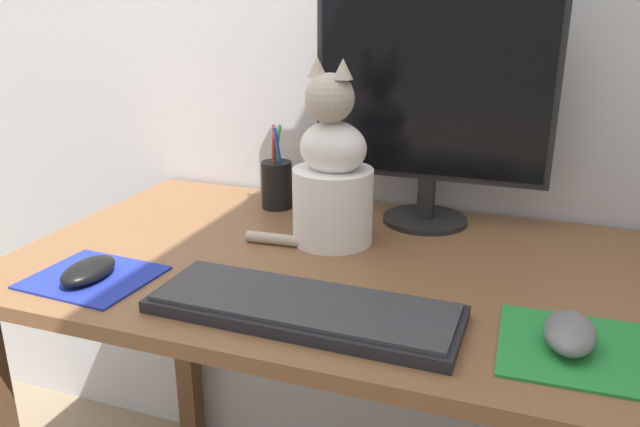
{
  "coord_description": "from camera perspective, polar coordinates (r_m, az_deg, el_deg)",
  "views": [
    {
      "loc": [
        0.29,
        -0.96,
        1.19
      ],
      "look_at": [
        -0.04,
        -0.07,
        0.86
      ],
      "focal_mm": 35.0,
      "sensor_mm": 36.0,
      "label": 1
    }
  ],
  "objects": [
    {
      "name": "mousepad_right",
      "position": [
        0.89,
        23.08,
        -11.43
      ],
      "size": [
        0.22,
        0.2,
        0.0
      ],
      "rotation": [
        0.0,
        0.0,
        0.03
      ],
      "color": "#238438",
      "rests_on": "desk"
    },
    {
      "name": "keyboard",
      "position": [
        0.91,
        -1.5,
        -8.61
      ],
      "size": [
        0.45,
        0.17,
        0.02
      ],
      "rotation": [
        0.0,
        0.0,
        -0.02
      ],
      "color": "black",
      "rests_on": "desk"
    },
    {
      "name": "mousepad_left",
      "position": [
        1.09,
        -20.03,
        -5.5
      ],
      "size": [
        0.2,
        0.18,
        0.0
      ],
      "rotation": [
        0.0,
        0.0,
        -0.06
      ],
      "color": "#1E2D9E",
      "rests_on": "desk"
    },
    {
      "name": "monitor",
      "position": [
        1.23,
        10.15,
        9.96
      ],
      "size": [
        0.46,
        0.17,
        0.45
      ],
      "color": "black",
      "rests_on": "desk"
    },
    {
      "name": "computer_mouse_left",
      "position": [
        1.07,
        -20.41,
        -4.9
      ],
      "size": [
        0.06,
        0.11,
        0.03
      ],
      "color": "black",
      "rests_on": "mousepad_left"
    },
    {
      "name": "cat",
      "position": [
        1.13,
        1.08,
        3.37
      ],
      "size": [
        0.24,
        0.19,
        0.34
      ],
      "rotation": [
        0.0,
        0.0,
        -0.29
      ],
      "color": "white",
      "rests_on": "desk"
    },
    {
      "name": "computer_mouse_right",
      "position": [
        0.88,
        21.86,
        -10.07
      ],
      "size": [
        0.06,
        0.11,
        0.04
      ],
      "color": "slate",
      "rests_on": "mousepad_right"
    },
    {
      "name": "pen_cup",
      "position": [
        1.35,
        -3.98,
        2.75
      ],
      "size": [
        0.07,
        0.07,
        0.18
      ],
      "color": "black",
      "rests_on": "desk"
    },
    {
      "name": "desk",
      "position": [
        1.14,
        2.94,
        -9.62
      ],
      "size": [
        1.18,
        0.68,
        0.75
      ],
      "color": "brown",
      "rests_on": "ground_plane"
    }
  ]
}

